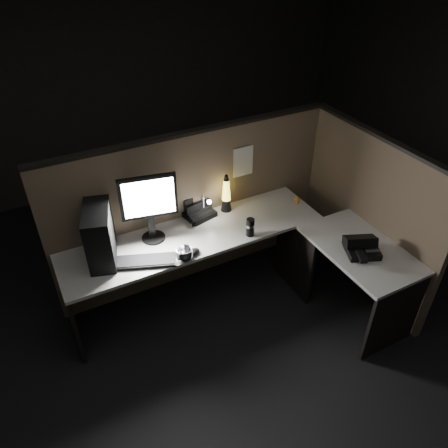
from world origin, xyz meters
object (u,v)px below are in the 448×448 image
keyboard (145,261)px  desk_phone (361,247)px  lava_lamp (226,196)px  pc_tower (100,235)px  monitor (149,202)px

keyboard → desk_phone: 1.74m
keyboard → desk_phone: size_ratio=1.52×
desk_phone → lava_lamp: bearing=146.1°
pc_tower → keyboard: bearing=-21.0°
monitor → desk_phone: size_ratio=1.86×
monitor → lava_lamp: (0.75, 0.08, -0.21)m
keyboard → lava_lamp: size_ratio=1.31×
monitor → desk_phone: bearing=-22.9°
keyboard → desk_phone: (1.59, -0.69, 0.05)m
pc_tower → desk_phone: 2.08m
monitor → keyboard: (-0.17, -0.28, -0.35)m
lava_lamp → monitor: bearing=-173.8°
pc_tower → monitor: size_ratio=0.77×
pc_tower → lava_lamp: bearing=23.7°
lava_lamp → desk_phone: (0.68, -1.05, -0.10)m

